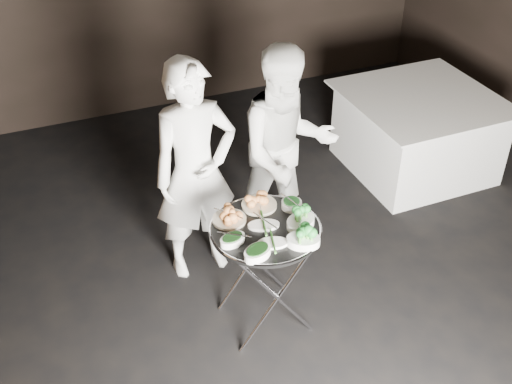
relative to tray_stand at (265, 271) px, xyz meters
name	(u,v)px	position (x,y,z in m)	size (l,w,h in m)	color
floor	(297,341)	(0.13, -0.24, -0.45)	(6.00, 7.00, 0.05)	black
tray_stand	(265,271)	(0.00, 0.00, 0.00)	(0.52, 0.44, 0.77)	silver
serving_tray	(265,229)	(0.00, 0.00, 0.34)	(0.69, 0.69, 0.04)	black
potato_plate_a	(229,216)	(-0.18, 0.15, 0.38)	(0.21, 0.21, 0.08)	beige
potato_plate_b	(259,202)	(0.05, 0.22, 0.39)	(0.22, 0.22, 0.08)	beige
greens_bowl	(292,203)	(0.23, 0.13, 0.39)	(0.13, 0.13, 0.08)	white
asparagus_plate_a	(264,224)	(0.00, 0.02, 0.37)	(0.22, 0.16, 0.04)	white
asparagus_plate_b	(273,242)	(-0.02, -0.16, 0.37)	(0.21, 0.15, 0.04)	white
spinach_bowl_a	(232,239)	(-0.23, -0.05, 0.38)	(0.19, 0.15, 0.07)	white
spinach_bowl_b	(257,251)	(-0.14, -0.22, 0.39)	(0.22, 0.18, 0.08)	white
broccoli_bowl_a	(301,221)	(0.21, -0.06, 0.39)	(0.24, 0.21, 0.08)	white
broccoli_bowl_b	(303,239)	(0.14, -0.22, 0.39)	(0.24, 0.21, 0.08)	white
serving_utensils	(264,214)	(0.02, 0.07, 0.41)	(0.59, 0.44, 0.01)	silver
waiter_left	(195,173)	(-0.22, 0.69, 0.38)	(0.59, 0.39, 1.63)	white
waiter_right	(286,151)	(0.48, 0.74, 0.36)	(0.77, 0.60, 1.58)	white
dining_table	(417,133)	(1.98, 1.21, -0.07)	(1.24, 1.24, 0.71)	white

